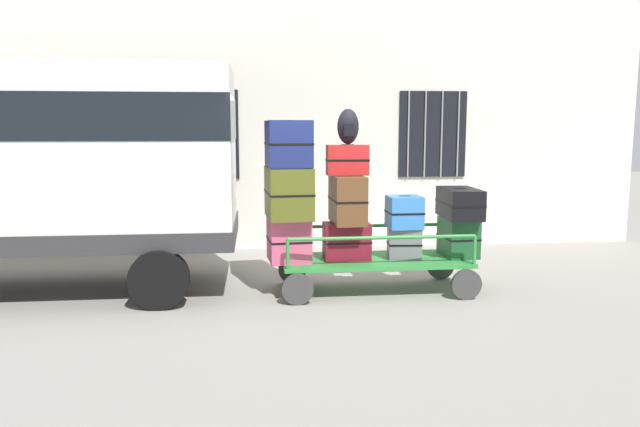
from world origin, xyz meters
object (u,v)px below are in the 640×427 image
Objects in this scene: luggage_cart at (375,264)px; suitcase_midleft_top at (347,160)px; suitcase_left_bottom at (289,239)px; suitcase_left_middle at (288,192)px; suitcase_center_middle at (404,212)px; suitcase_midright_middle at (460,203)px; suitcase_midleft_middle at (347,199)px; backpack at (348,127)px; suitcase_midleft_bottom at (347,241)px; van at (43,156)px; suitcase_center_bottom at (404,244)px; suitcase_left_top at (288,144)px; suitcase_midright_bottom at (458,237)px.

luggage_cart is 1.40m from suitcase_midleft_top.
suitcase_left_middle is (0.00, -0.01, 0.60)m from suitcase_left_bottom.
suitcase_midright_middle is at bearing 2.37° from suitcase_center_middle.
suitcase_midright_middle is (1.49, 0.05, -0.07)m from suitcase_midleft_middle.
suitcase_midright_middle is at bearing 1.91° from suitcase_midleft_middle.
suitcase_center_middle is at bearing -1.80° from backpack.
suitcase_midleft_bottom is 1.56m from suitcase_midright_middle.
luggage_cart is 2.94× the size of suitcase_midright_middle.
suitcase_left_bottom is at bearing 90.00° from suitcase_left_middle.
van is at bearing 173.48° from suitcase_midleft_bottom.
suitcase_midleft_middle is 1.65× the size of suitcase_center_bottom.
suitcase_left_top is 1.02× the size of suitcase_midright_middle.
suitcase_left_top is 1.51× the size of suitcase_midright_bottom.
suitcase_center_bottom is (0.74, -0.05, -0.04)m from suitcase_midleft_bottom.
suitcase_midright_middle is (0.74, 0.03, 0.10)m from suitcase_center_middle.
van reaches higher than suitcase_midleft_middle.
backpack reaches higher than suitcase_midright_bottom.
suitcase_left_middle is (3.08, -0.46, -0.45)m from van.
suitcase_midleft_top is 0.93× the size of suitcase_midright_bottom.
suitcase_midleft_middle is (0.00, -0.04, 0.54)m from suitcase_midleft_bottom.
suitcase_left_middle reaches higher than suitcase_midleft_middle.
suitcase_midleft_top is (0.74, 0.01, 0.40)m from suitcase_left_middle.
backpack reaches higher than luggage_cart.
suitcase_center_bottom is (1.49, -0.03, -0.68)m from suitcase_left_middle.
suitcase_midleft_bottom is 1.04m from suitcase_midleft_top.
suitcase_midleft_middle is at bearing -90.00° from suitcase_midleft_bottom.
suitcase_left_top is 2.36m from suitcase_midright_middle.
suitcase_left_bottom is 0.75× the size of suitcase_midright_middle.
suitcase_midright_bottom is (0.74, 0.07, 0.06)m from suitcase_center_bottom.
suitcase_center_bottom is at bearing -5.99° from luggage_cart.
suitcase_midleft_bottom is at bearing 90.00° from suitcase_midleft_middle.
luggage_cart is 5.65× the size of suitcase_center_middle.
suitcase_midright_middle is (1.49, 0.01, 0.47)m from suitcase_midleft_bottom.
suitcase_center_bottom is 0.90m from suitcase_midright_middle.
suitcase_midleft_middle is at bearing -102.42° from backpack.
suitcase_midright_middle reaches higher than suitcase_midright_bottom.
suitcase_midright_bottom is at bearing 0.65° from backpack.
suitcase_left_middle is 2.32m from suitcase_midright_bottom.
suitcase_center_bottom is 0.54× the size of suitcase_midright_middle.
suitcase_left_top is at bearing -179.71° from suitcase_midright_bottom.
suitcase_midleft_top is at bearing -0.37° from suitcase_left_bottom.
van reaches higher than backpack.
suitcase_midright_bottom is (1.49, 0.06, -0.52)m from suitcase_midleft_middle.
suitcase_midleft_bottom is (0.74, -0.01, -1.25)m from suitcase_left_top.
suitcase_center_bottom is at bearing -1.30° from suitcase_left_middle.
suitcase_midleft_bottom is 0.55m from suitcase_midleft_middle.
suitcase_left_top reaches higher than luggage_cart.
suitcase_center_bottom is at bearing -2.26° from suitcase_left_top.
suitcase_midleft_middle reaches higher than suitcase_center_bottom.
luggage_cart is 2.77× the size of suitcase_left_middle.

